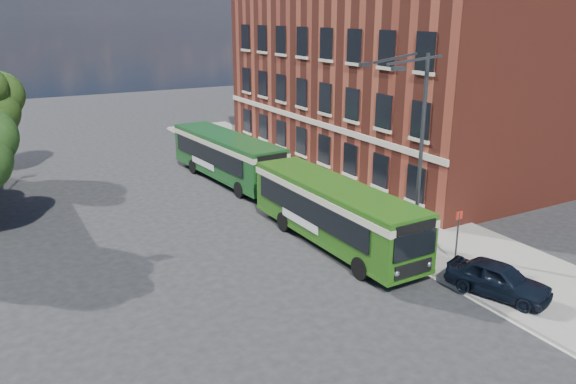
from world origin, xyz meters
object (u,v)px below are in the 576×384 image
bus_front (334,208)px  parked_car (498,279)px  street_lamp (415,151)px  bus_rear (227,153)px

bus_front → parked_car: size_ratio=2.83×
street_lamp → parked_car: street_lamp is taller
street_lamp → parked_car: bearing=-89.6°
bus_front → bus_rear: bearing=90.6°
bus_front → bus_rear: 12.52m
bus_front → bus_rear: (-0.13, 12.52, 0.00)m
parked_car → bus_front: bearing=89.4°
parked_car → bus_rear: bearing=78.2°
street_lamp → bus_rear: bearing=100.2°
bus_front → bus_rear: same height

